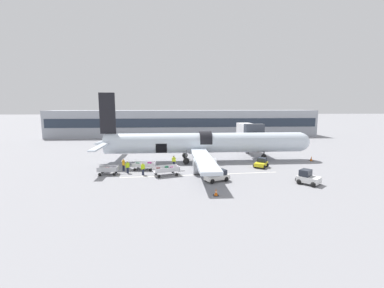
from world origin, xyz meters
TOP-DOWN VIEW (x-y plane):
  - ground_plane at (0.00, 0.00)m, footprint 500.00×500.00m
  - apron_marking_line at (0.36, -3.52)m, footprint 20.46×1.45m
  - terminal_strip at (0.00, 40.27)m, footprint 77.17×8.75m
  - jet_bridge_stub at (10.59, 9.82)m, footprint 3.17×8.30m
  - airplane at (1.41, 4.97)m, footprint 34.90×31.95m
  - baggage_tug_lead at (2.02, -6.48)m, footprint 3.20×2.41m
  - baggage_tug_mid at (12.07, -8.30)m, footprint 2.76×2.84m
  - baggage_tug_rear at (9.50, -0.05)m, footprint 2.52×2.67m
  - baggage_cart_loading at (-7.19, -0.19)m, footprint 4.06×2.42m
  - baggage_cart_queued at (-4.07, -3.38)m, footprint 4.24×2.68m
  - baggage_cart_empty at (-11.57, -2.53)m, footprint 3.46×1.80m
  - ground_crew_loader_a at (-10.01, -0.72)m, footprint 0.52×0.56m
  - ground_crew_loader_b at (-7.12, -3.04)m, footprint 0.53×0.51m
  - ground_crew_driver at (-9.24, -2.00)m, footprint 0.53×0.49m
  - ground_crew_supervisor at (-3.14, 1.16)m, footprint 0.58×0.46m
  - safety_cone_nose at (19.10, 3.63)m, footprint 0.55×0.55m
  - safety_cone_engine_left at (1.00, -11.41)m, footprint 0.52×0.52m

SIDE VIEW (x-z plane):
  - ground_plane at x=0.00m, z-range 0.00..0.00m
  - apron_marking_line at x=0.36m, z-range 0.00..0.01m
  - safety_cone_engine_left at x=1.00m, z-range -0.02..0.70m
  - safety_cone_nose at x=19.10m, z-range -0.02..0.73m
  - baggage_cart_empty at x=-11.57m, z-range -0.01..1.06m
  - baggage_cart_loading at x=-7.19m, z-range -0.01..1.08m
  - baggage_tug_rear at x=9.50m, z-range -0.10..1.24m
  - baggage_tug_lead at x=2.02m, z-range -0.09..1.25m
  - baggage_cart_queued at x=-4.07m, z-range 0.02..1.19m
  - baggage_tug_mid at x=12.07m, z-range -0.12..1.49m
  - ground_crew_driver at x=-9.24m, z-range 0.04..1.64m
  - ground_crew_loader_b at x=-7.12m, z-range 0.04..1.66m
  - ground_crew_supervisor at x=-3.14m, z-range 0.04..1.71m
  - ground_crew_loader_a at x=-10.01m, z-range 0.04..1.73m
  - airplane at x=1.41m, z-range -2.58..8.25m
  - terminal_strip at x=0.00m, z-range 0.00..7.56m
  - jet_bridge_stub at x=10.59m, z-range 1.38..7.17m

